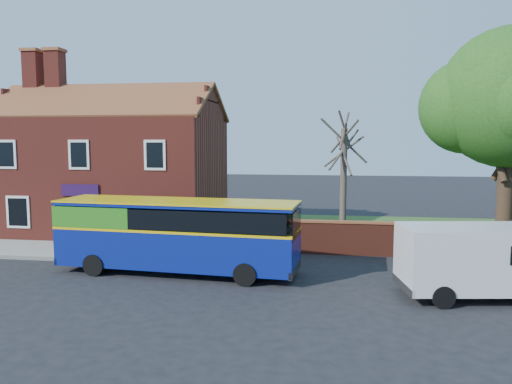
# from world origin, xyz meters

# --- Properties ---
(ground) EXTENTS (120.00, 120.00, 0.00)m
(ground) POSITION_xyz_m (0.00, 0.00, 0.00)
(ground) COLOR black
(ground) RESTS_ON ground
(pavement) EXTENTS (18.00, 3.50, 0.12)m
(pavement) POSITION_xyz_m (-7.00, 5.75, 0.06)
(pavement) COLOR gray
(pavement) RESTS_ON ground
(kerb) EXTENTS (18.00, 0.15, 0.14)m
(kerb) POSITION_xyz_m (-7.00, 4.00, 0.07)
(kerb) COLOR slate
(kerb) RESTS_ON ground
(grass_strip) EXTENTS (26.00, 12.00, 0.04)m
(grass_strip) POSITION_xyz_m (13.00, 13.00, 0.02)
(grass_strip) COLOR #426B28
(grass_strip) RESTS_ON ground
(shop_building) EXTENTS (12.30, 8.13, 10.50)m
(shop_building) POSITION_xyz_m (-7.02, 11.50, 3.41)
(shop_building) COLOR maroon
(shop_building) RESTS_ON ground
(boundary_wall) EXTENTS (22.00, 0.38, 1.60)m
(boundary_wall) POSITION_xyz_m (13.00, 7.00, 0.81)
(boundary_wall) COLOR maroon
(boundary_wall) RESTS_ON ground
(bus) EXTENTS (9.83, 3.25, 2.95)m
(bus) POSITION_xyz_m (-0.75, 2.81, 1.68)
(bus) COLOR navy
(bus) RESTS_ON ground
(van_near) EXTENTS (5.87, 3.04, 2.46)m
(van_near) POSITION_xyz_m (10.81, 1.20, 1.38)
(van_near) COLOR silver
(van_near) RESTS_ON ground
(large_tree) EXTENTS (9.09, 7.19, 11.09)m
(large_tree) POSITION_xyz_m (14.72, 11.39, 7.26)
(large_tree) COLOR black
(large_tree) RESTS_ON ground
(bare_tree) EXTENTS (2.43, 2.89, 6.47)m
(bare_tree) POSITION_xyz_m (6.28, 9.78, 3.32)
(bare_tree) COLOR #4C4238
(bare_tree) RESTS_ON ground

